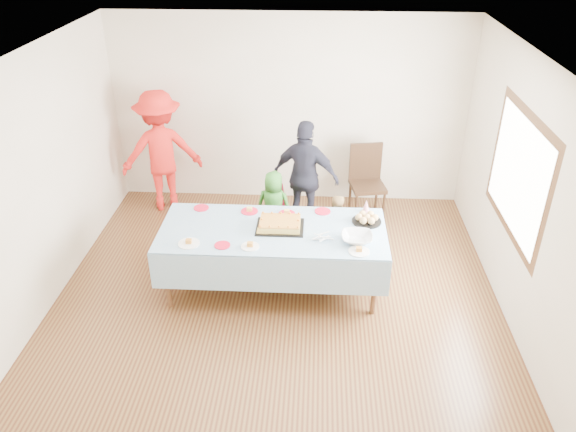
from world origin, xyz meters
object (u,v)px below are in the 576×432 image
party_table (273,234)px  birthday_cake (280,224)px  adult_left (161,151)px  dining_chair (367,177)px

party_table → birthday_cake: size_ratio=4.76×
birthday_cake → adult_left: (-1.80, 1.86, 0.05)m
birthday_cake → adult_left: adult_left is taller
party_table → dining_chair: (1.17, 1.82, -0.14)m
adult_left → party_table: bearing=113.8°
birthday_cake → adult_left: bearing=134.1°
birthday_cake → adult_left: 2.59m
dining_chair → adult_left: bearing=168.2°
birthday_cake → dining_chair: bearing=58.5°
party_table → dining_chair: size_ratio=2.39×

